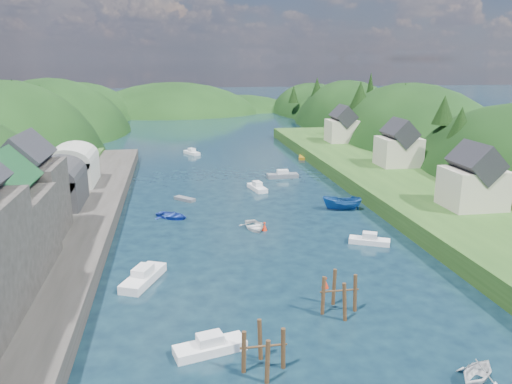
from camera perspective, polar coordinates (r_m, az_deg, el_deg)
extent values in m
plane|color=black|center=(87.15, -2.39, 1.14)|extent=(600.00, 600.00, 0.00)
ellipsoid|color=black|center=(118.20, -26.18, -1.26)|extent=(44.00, 75.56, 52.00)
ellipsoid|color=black|center=(158.60, -21.97, 3.25)|extent=(44.00, 75.56, 48.19)
ellipsoid|color=black|center=(198.98, -19.54, 6.13)|extent=(44.00, 75.56, 39.00)
ellipsoid|color=black|center=(125.69, 16.94, 0.87)|extent=(36.00, 75.56, 48.00)
ellipsoid|color=black|center=(164.27, 10.39, 4.70)|extent=(36.00, 75.56, 44.49)
ellipsoid|color=black|center=(203.55, 6.43, 7.22)|extent=(36.00, 75.56, 36.00)
ellipsoid|color=black|center=(206.30, -9.34, 6.18)|extent=(80.00, 60.00, 44.00)
ellipsoid|color=black|center=(218.34, -1.94, 6.32)|extent=(70.00, 56.00, 36.00)
cone|color=black|center=(113.54, -25.96, 9.69)|extent=(4.34, 4.34, 7.36)
cone|color=black|center=(123.21, -22.20, 8.19)|extent=(5.28, 5.28, 5.51)
cone|color=black|center=(134.67, -23.40, 9.98)|extent=(4.77, 4.77, 5.75)
cone|color=black|center=(141.23, -19.79, 9.26)|extent=(4.07, 4.07, 5.77)
cone|color=black|center=(154.08, -20.47, 9.91)|extent=(4.56, 4.56, 8.00)
cone|color=black|center=(162.52, -20.86, 9.62)|extent=(4.75, 4.75, 6.09)
cone|color=black|center=(171.54, -19.72, 10.17)|extent=(4.27, 4.27, 7.30)
cone|color=black|center=(89.44, 22.34, 6.90)|extent=(5.29, 5.29, 6.69)
cone|color=black|center=(95.75, 20.70, 8.79)|extent=(4.07, 4.07, 5.19)
cone|color=black|center=(109.04, 17.95, 7.53)|extent=(3.40, 3.40, 5.54)
cone|color=black|center=(119.44, 16.60, 9.83)|extent=(4.94, 4.94, 8.69)
cone|color=black|center=(125.37, 11.83, 10.79)|extent=(5.25, 5.25, 6.60)
cone|color=black|center=(136.29, 12.92, 11.33)|extent=(3.36, 3.36, 9.12)
cone|color=black|center=(146.84, 11.93, 10.59)|extent=(4.57, 4.57, 6.47)
cone|color=black|center=(164.17, 8.99, 10.59)|extent=(3.59, 3.59, 5.69)
cone|color=black|center=(168.38, 6.99, 11.79)|extent=(4.14, 4.14, 6.38)
cone|color=black|center=(180.90, 4.31, 11.05)|extent=(3.83, 3.83, 5.87)
cube|color=#2D2B28|center=(59.10, -22.34, -5.79)|extent=(12.00, 110.00, 2.00)
cube|color=#2D2B28|center=(50.93, -26.93, -4.21)|extent=(8.00, 9.00, 7.00)
cube|color=#2D2B28|center=(59.05, -24.50, -0.93)|extent=(7.00, 8.00, 8.00)
cube|color=black|center=(58.03, -25.02, 3.67)|extent=(5.15, 8.32, 5.15)
cube|color=#2D2D30|center=(70.81, -21.95, 0.13)|extent=(7.00, 9.00, 4.00)
cylinder|color=#2D2D30|center=(70.36, -22.11, 1.71)|extent=(7.00, 9.00, 7.00)
cube|color=#B2B2A8|center=(82.25, -20.25, 2.25)|extent=(7.00, 9.00, 4.00)
cylinder|color=#B2B2A8|center=(81.87, -20.38, 3.61)|extent=(7.00, 9.00, 7.00)
cube|color=#234719|center=(84.32, 15.60, 0.96)|extent=(16.00, 120.00, 2.40)
cube|color=beige|center=(69.17, 23.54, 0.41)|extent=(7.00, 6.00, 5.00)
cube|color=black|center=(68.48, 23.82, 3.11)|extent=(5.15, 6.24, 5.15)
cube|color=beige|center=(92.33, 15.95, 4.47)|extent=(7.00, 6.00, 5.00)
cube|color=black|center=(91.82, 16.10, 6.52)|extent=(5.15, 6.24, 5.15)
cube|color=beige|center=(116.64, 9.88, 6.91)|extent=(7.00, 6.00, 5.00)
cube|color=black|center=(116.23, 9.95, 8.54)|extent=(5.15, 6.24, 5.15)
cylinder|color=#382314|center=(36.11, 3.12, -17.82)|extent=(0.32, 0.32, 3.72)
cylinder|color=#382314|center=(37.02, 0.48, -16.90)|extent=(0.32, 0.32, 3.72)
cylinder|color=#382314|center=(35.69, -1.41, -18.23)|extent=(0.32, 0.32, 3.72)
cylinder|color=#382314|center=(34.76, 1.30, -19.25)|extent=(0.32, 0.32, 3.72)
cylinder|color=#382314|center=(35.55, 0.88, -17.21)|extent=(3.29, 0.16, 0.16)
cylinder|color=#382314|center=(43.93, 11.24, -11.60)|extent=(0.32, 0.32, 3.93)
cylinder|color=#382314|center=(44.68, 8.89, -11.02)|extent=(0.32, 0.32, 3.93)
cylinder|color=#382314|center=(43.08, 7.67, -12.00)|extent=(0.32, 0.32, 3.93)
cylinder|color=#382314|center=(42.31, 10.10, -12.63)|extent=(0.32, 0.32, 3.93)
cylinder|color=#382314|center=(43.21, 9.51, -11.06)|extent=(3.37, 0.16, 0.16)
cone|color=red|center=(47.95, 7.91, -10.30)|extent=(0.70, 0.70, 0.90)
sphere|color=red|center=(47.74, 7.93, -9.76)|extent=(0.30, 0.30, 0.30)
cone|color=red|center=(62.58, 0.98, -4.01)|extent=(0.70, 0.70, 0.90)
sphere|color=red|center=(62.42, 0.98, -3.58)|extent=(0.30, 0.30, 0.30)
imported|color=#1B5199|center=(71.82, 9.80, -1.32)|extent=(5.87, 3.05, 2.16)
imported|color=silver|center=(63.31, -0.21, -3.91)|extent=(3.76, 4.90, 0.94)
cube|color=white|center=(38.40, -5.26, -17.31)|extent=(5.53, 2.96, 0.74)
cube|color=silver|center=(38.01, -5.29, -16.35)|extent=(2.08, 1.63, 0.70)
cube|color=white|center=(113.63, -7.34, 4.45)|extent=(3.72, 5.09, 0.69)
cube|color=silver|center=(113.50, -7.35, 4.81)|extent=(1.80, 2.05, 0.70)
cube|color=silver|center=(49.88, -12.75, -9.59)|extent=(4.39, 6.51, 0.87)
cube|color=silver|center=(49.54, -12.81, -8.71)|extent=(2.19, 2.57, 0.70)
imported|color=#1C369A|center=(68.33, -9.57, -2.67)|extent=(5.82, 5.55, 0.98)
cube|color=white|center=(81.76, 0.15, 0.46)|extent=(2.71, 5.37, 0.72)
cube|color=silver|center=(81.58, 0.15, 0.97)|extent=(1.53, 2.00, 0.70)
imported|color=silver|center=(38.00, 24.02, -18.22)|extent=(4.78, 4.66, 1.92)
cube|color=slate|center=(90.27, 3.05, 1.85)|extent=(5.63, 1.97, 0.78)
cube|color=silver|center=(90.09, 3.06, 2.34)|extent=(1.99, 1.34, 0.70)
cube|color=orange|center=(108.41, 5.32, 3.98)|extent=(2.53, 4.37, 0.58)
cube|color=white|center=(59.75, 12.83, -5.50)|extent=(4.85, 3.39, 0.65)
cube|color=silver|center=(59.51, 12.87, -4.86)|extent=(1.93, 1.67, 0.70)
cube|color=#585D64|center=(76.45, -8.15, -0.80)|extent=(3.29, 3.32, 0.49)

